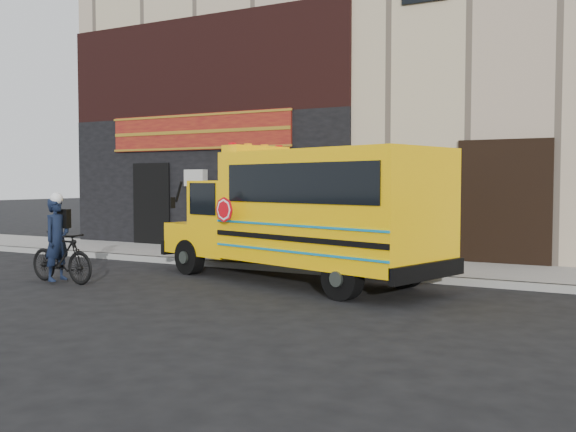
# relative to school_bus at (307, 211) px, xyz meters

# --- Properties ---
(ground) EXTENTS (120.00, 120.00, 0.00)m
(ground) POSITION_rel_school_bus_xyz_m (-0.77, -1.29, -1.51)
(ground) COLOR black
(ground) RESTS_ON ground
(curb) EXTENTS (40.00, 0.20, 0.15)m
(curb) POSITION_rel_school_bus_xyz_m (-0.77, 1.31, -1.43)
(curb) COLOR gray
(curb) RESTS_ON ground
(sidewalk) EXTENTS (40.00, 3.00, 0.15)m
(sidewalk) POSITION_rel_school_bus_xyz_m (-0.77, 2.81, -1.43)
(sidewalk) COLOR slate
(sidewalk) RESTS_ON ground
(building) EXTENTS (20.00, 10.70, 12.00)m
(building) POSITION_rel_school_bus_xyz_m (-0.81, 9.17, 4.62)
(building) COLOR tan
(building) RESTS_ON sidewalk
(school_bus) EXTENTS (7.22, 4.07, 2.92)m
(school_bus) POSITION_rel_school_bus_xyz_m (0.00, 0.00, 0.00)
(school_bus) COLOR black
(school_bus) RESTS_ON ground
(sign_pole) EXTENTS (0.12, 0.24, 2.84)m
(sign_pole) POSITION_rel_school_bus_xyz_m (1.24, 1.72, 0.07)
(sign_pole) COLOR #404842
(sign_pole) RESTS_ON ground
(bicycle) EXTENTS (1.84, 0.60, 1.09)m
(bicycle) POSITION_rel_school_bus_xyz_m (-4.59, -2.36, -0.96)
(bicycle) COLOR black
(bicycle) RESTS_ON ground
(cyclist) EXTENTS (0.46, 0.66, 1.74)m
(cyclist) POSITION_rel_school_bus_xyz_m (-4.66, -2.40, -0.64)
(cyclist) COLOR black
(cyclist) RESTS_ON ground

